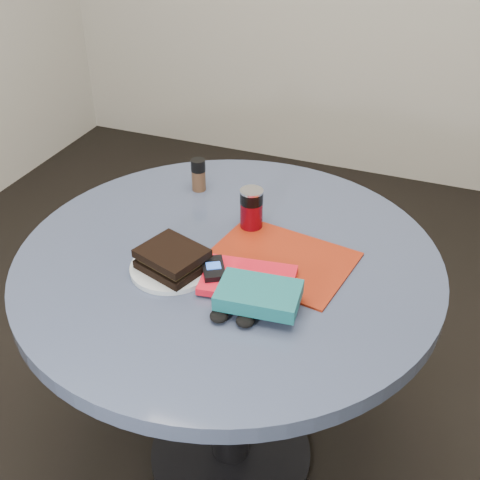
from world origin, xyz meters
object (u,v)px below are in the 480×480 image
(novel, at_px, (259,295))
(red_book, at_px, (248,280))
(pepper_grinder, at_px, (199,175))
(soda_can, at_px, (251,209))
(headphones, at_px, (232,318))
(sandwich, at_px, (172,259))
(plate, at_px, (171,268))
(mp3_player, at_px, (213,268))
(table, at_px, (229,308))
(magazine, at_px, (280,259))

(novel, bearing_deg, red_book, 119.74)
(pepper_grinder, bearing_deg, soda_can, -32.69)
(pepper_grinder, relative_size, headphones, 0.94)
(sandwich, bearing_deg, plate, 145.15)
(sandwich, distance_m, headphones, 0.22)
(pepper_grinder, bearing_deg, novel, -52.03)
(pepper_grinder, distance_m, novel, 0.53)
(sandwich, bearing_deg, mp3_player, 5.70)
(table, bearing_deg, sandwich, -130.73)
(red_book, relative_size, mp3_player, 2.11)
(soda_can, bearing_deg, table, -93.96)
(red_book, bearing_deg, novel, -62.62)
(table, bearing_deg, pepper_grinder, 126.62)
(magazine, relative_size, red_book, 1.60)
(table, distance_m, novel, 0.29)
(soda_can, bearing_deg, plate, -114.75)
(plate, distance_m, magazine, 0.25)
(sandwich, bearing_deg, magazine, 31.44)
(soda_can, relative_size, magazine, 0.34)
(magazine, height_order, mp3_player, mp3_player)
(table, distance_m, mp3_player, 0.22)
(table, height_order, headphones, headphones)
(magazine, height_order, novel, novel)
(red_book, bearing_deg, soda_can, 100.58)
(table, xyz_separation_m, headphones, (0.10, -0.21, 0.17))
(sandwich, height_order, novel, sandwich)
(pepper_grinder, distance_m, red_book, 0.45)
(pepper_grinder, relative_size, novel, 0.54)
(plate, bearing_deg, magazine, 29.67)
(soda_can, distance_m, magazine, 0.16)
(mp3_player, bearing_deg, headphones, -52.33)
(red_book, bearing_deg, plate, 175.53)
(sandwich, distance_m, magazine, 0.25)
(headphones, bearing_deg, mp3_player, 127.67)
(table, relative_size, sandwich, 5.99)
(table, bearing_deg, mp3_player, -87.13)
(magazine, relative_size, headphones, 3.27)
(plate, height_order, sandwich, sandwich)
(pepper_grinder, bearing_deg, mp3_player, -60.86)
(sandwich, relative_size, novel, 0.99)
(table, bearing_deg, headphones, -65.77)
(plate, distance_m, novel, 0.24)
(plate, height_order, novel, novel)
(soda_can, height_order, red_book, soda_can)
(mp3_player, relative_size, headphones, 0.97)
(sandwich, height_order, soda_can, soda_can)
(red_book, height_order, mp3_player, mp3_player)
(red_book, bearing_deg, magazine, 63.62)
(novel, bearing_deg, sandwich, 161.07)
(plate, distance_m, red_book, 0.18)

